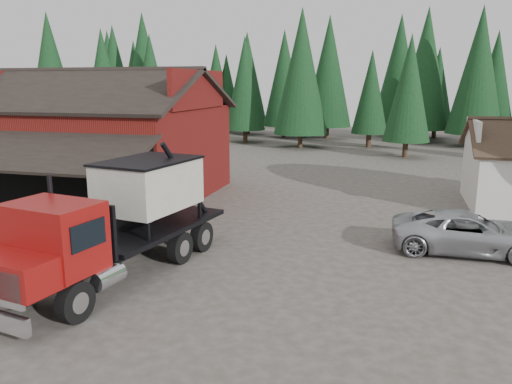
# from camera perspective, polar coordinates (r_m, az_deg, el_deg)

# --- Properties ---
(ground) EXTENTS (120.00, 120.00, 0.00)m
(ground) POSITION_cam_1_polar(r_m,az_deg,el_deg) (17.02, -3.14, -9.46)
(ground) COLOR #454036
(ground) RESTS_ON ground
(red_barn) EXTENTS (12.80, 13.63, 7.18)m
(red_barn) POSITION_cam_1_polar(r_m,az_deg,el_deg) (29.85, -17.29, 4.81)
(red_barn) COLOR maroon
(red_barn) RESTS_ON ground
(conifer_backdrop) EXTENTS (76.00, 16.00, 16.00)m
(conifer_backdrop) POSITION_cam_1_polar(r_m,az_deg,el_deg) (57.53, 10.49, 5.83)
(conifer_backdrop) COLOR black
(conifer_backdrop) RESTS_ON ground
(near_pine_a) EXTENTS (4.40, 4.40, 11.40)m
(near_pine_a) POSITION_cam_1_polar(r_m,az_deg,el_deg) (50.81, -17.01, 11.90)
(near_pine_a) COLOR #382619
(near_pine_a) RESTS_ON ground
(near_pine_b) EXTENTS (3.96, 3.96, 10.40)m
(near_pine_b) POSITION_cam_1_polar(r_m,az_deg,el_deg) (44.96, 17.09, 11.26)
(near_pine_b) COLOR #382619
(near_pine_b) RESTS_ON ground
(near_pine_d) EXTENTS (5.28, 5.28, 13.40)m
(near_pine_d) POSITION_cam_1_polar(r_m,az_deg,el_deg) (49.81, 5.22, 13.53)
(near_pine_d) COLOR #382619
(near_pine_d) RESTS_ON ground
(feed_truck) EXTENTS (4.10, 9.80, 4.29)m
(feed_truck) POSITION_cam_1_polar(r_m,az_deg,el_deg) (16.93, -15.37, -2.85)
(feed_truck) COLOR black
(feed_truck) RESTS_ON ground
(silver_car) EXTENTS (5.62, 2.63, 1.56)m
(silver_car) POSITION_cam_1_polar(r_m,az_deg,el_deg) (20.55, 23.08, -4.31)
(silver_car) COLOR #B7B8BF
(silver_car) RESTS_ON ground
(equip_box) EXTENTS (1.16, 1.30, 0.60)m
(equip_box) POSITION_cam_1_polar(r_m,az_deg,el_deg) (18.13, -23.76, -8.13)
(equip_box) COLOR maroon
(equip_box) RESTS_ON ground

